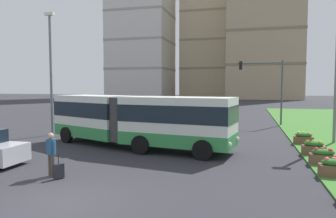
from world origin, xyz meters
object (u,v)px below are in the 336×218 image
object	(u,v)px
pedestrian_crossing	(51,151)
flower_planter_2	(323,156)
streetlight_left	(51,68)
apartment_tower_west	(141,16)
flower_planter_1	(335,167)
rolling_suitcase	(59,171)
flower_planter_4	(303,138)
traffic_light_far_right	(267,81)
articulated_bus	(135,119)
flower_planter_3	(314,148)
apartment_tower_westcentre	(211,29)
car_white_van	(140,113)
apartment_tower_centre	(264,34)

from	to	relation	value
pedestrian_crossing	flower_planter_2	xyz separation A→B (m)	(10.76, 4.56, -0.58)
streetlight_left	apartment_tower_west	distance (m)	87.01
flower_planter_1	rolling_suitcase	bearing A→B (deg)	-165.07
flower_planter_4	traffic_light_far_right	world-z (taller)	traffic_light_far_right
articulated_bus	rolling_suitcase	size ratio (longest dim) A/B	12.32
flower_planter_3	apartment_tower_westcentre	xyz separation A→B (m)	(-16.89, 96.40, 23.62)
rolling_suitcase	streetlight_left	bearing A→B (deg)	125.79
car_white_van	apartment_tower_centre	distance (m)	69.83
flower_planter_3	apartment_tower_west	size ratio (longest dim) A/B	0.02
flower_planter_1	apartment_tower_centre	xyz separation A→B (m)	(0.66, 84.57, 18.62)
traffic_light_far_right	apartment_tower_west	world-z (taller)	apartment_tower_west
flower_planter_4	apartment_tower_westcentre	world-z (taller)	apartment_tower_westcentre
rolling_suitcase	flower_planter_1	size ratio (longest dim) A/B	0.88
apartment_tower_west	apartment_tower_centre	world-z (taller)	apartment_tower_west
articulated_bus	pedestrian_crossing	bearing A→B (deg)	-99.49
rolling_suitcase	apartment_tower_westcentre	distance (m)	106.18
rolling_suitcase	flower_planter_3	size ratio (longest dim) A/B	0.88
flower_planter_4	apartment_tower_centre	world-z (taller)	apartment_tower_centre
rolling_suitcase	apartment_tower_westcentre	bearing A→B (deg)	93.65
pedestrian_crossing	streetlight_left	size ratio (longest dim) A/B	0.20
car_white_van	flower_planter_3	xyz separation A→B (m)	(14.76, -14.83, -0.33)
flower_planter_2	apartment_tower_westcentre	size ratio (longest dim) A/B	0.02
articulated_bus	rolling_suitcase	xyz separation A→B (m)	(-0.64, -6.71, -1.34)
flower_planter_2	flower_planter_1	bearing A→B (deg)	-90.00
apartment_tower_westcentre	apartment_tower_centre	distance (m)	24.25
pedestrian_crossing	flower_planter_1	world-z (taller)	pedestrian_crossing
flower_planter_4	articulated_bus	bearing A→B (deg)	-161.26
flower_planter_2	traffic_light_far_right	world-z (taller)	traffic_light_far_right
pedestrian_crossing	apartment_tower_westcentre	world-z (taller)	apartment_tower_westcentre
rolling_suitcase	streetlight_left	xyz separation A→B (m)	(-6.91, 9.59, 4.56)
rolling_suitcase	apartment_tower_centre	world-z (taller)	apartment_tower_centre
rolling_suitcase	flower_planter_4	xyz separation A→B (m)	(10.31, 10.00, 0.11)
rolling_suitcase	traffic_light_far_right	xyz separation A→B (m)	(8.58, 19.84, 3.79)
articulated_bus	traffic_light_far_right	world-z (taller)	traffic_light_far_right
flower_planter_2	apartment_tower_westcentre	xyz separation A→B (m)	(-16.89, 98.53, 23.62)
articulated_bus	streetlight_left	size ratio (longest dim) A/B	1.35
flower_planter_3	traffic_light_far_right	xyz separation A→B (m)	(-1.73, 12.95, 3.68)
rolling_suitcase	streetlight_left	world-z (taller)	streetlight_left
apartment_tower_west	articulated_bus	bearing A→B (deg)	-70.95
articulated_bus	pedestrian_crossing	size ratio (longest dim) A/B	6.87
pedestrian_crossing	flower_planter_3	distance (m)	12.68
apartment_tower_westcentre	rolling_suitcase	bearing A→B (deg)	-86.35
flower_planter_1	streetlight_left	size ratio (longest dim) A/B	0.12
flower_planter_2	flower_planter_3	distance (m)	2.13
flower_planter_2	flower_planter_4	bearing A→B (deg)	90.00
car_white_van	rolling_suitcase	xyz separation A→B (m)	(4.45, -21.72, -0.44)
flower_planter_1	apartment_tower_westcentre	size ratio (longest dim) A/B	0.02
streetlight_left	apartment_tower_centre	size ratio (longest dim) A/B	0.23
streetlight_left	apartment_tower_westcentre	size ratio (longest dim) A/B	0.18
streetlight_left	pedestrian_crossing	bearing A→B (deg)	-55.45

